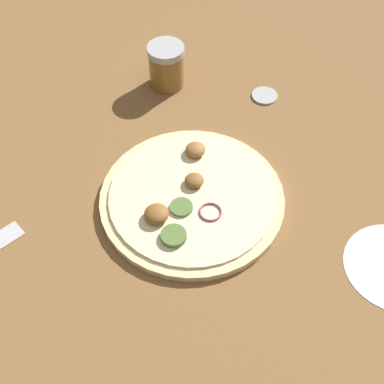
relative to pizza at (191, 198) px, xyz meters
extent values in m
plane|color=brown|center=(0.00, 0.00, -0.01)|extent=(3.00, 3.00, 0.00)
cylinder|color=beige|center=(0.00, 0.00, 0.00)|extent=(0.26, 0.26, 0.01)
cylinder|color=beige|center=(0.00, 0.00, 0.01)|extent=(0.24, 0.24, 0.00)
cylinder|color=#567538|center=(0.01, -0.02, 0.01)|extent=(0.03, 0.03, 0.00)
torus|color=#A34C70|center=(0.04, 0.01, 0.01)|extent=(0.03, 0.03, 0.00)
ellipsoid|color=brown|center=(0.01, -0.06, 0.02)|extent=(0.03, 0.03, 0.02)
ellipsoid|color=brown|center=(-0.02, 0.01, 0.01)|extent=(0.03, 0.03, 0.01)
cylinder|color=#567538|center=(0.05, -0.06, 0.01)|extent=(0.04, 0.04, 0.01)
ellipsoid|color=#996633|center=(-0.07, 0.05, 0.01)|extent=(0.03, 0.03, 0.02)
cylinder|color=olive|center=(-0.24, 0.10, 0.02)|extent=(0.06, 0.06, 0.06)
cylinder|color=#B2B2B7|center=(-0.24, 0.10, 0.06)|extent=(0.06, 0.06, 0.01)
cylinder|color=#B2B2B7|center=(-0.13, 0.22, 0.00)|extent=(0.04, 0.04, 0.01)
camera|label=1|loc=(0.40, -0.24, 0.61)|focal=50.00mm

